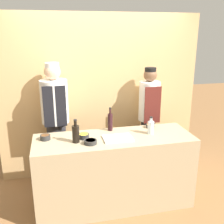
{
  "coord_description": "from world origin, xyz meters",
  "views": [
    {
      "loc": [
        -0.67,
        -2.85,
        2.14
      ],
      "look_at": [
        0.0,
        0.13,
        1.2
      ],
      "focal_mm": 42.0,
      "sensor_mm": 36.0,
      "label": 1
    }
  ],
  "objects_px": {
    "sauce_bowl_orange": "(150,126)",
    "chef_left": "(56,121)",
    "bottle_clear": "(151,127)",
    "sauce_bowl_brown": "(45,137)",
    "chef_right": "(149,117)",
    "sauce_bowl_yellow": "(84,136)",
    "cutting_board": "(118,138)",
    "sauce_bowl_white": "(91,142)",
    "bottle_wine": "(110,122)",
    "bottle_soy": "(76,133)"
  },
  "relations": [
    {
      "from": "bottle_soy",
      "to": "sauce_bowl_white",
      "type": "bearing_deg",
      "value": -27.81
    },
    {
      "from": "cutting_board",
      "to": "bottle_wine",
      "type": "bearing_deg",
      "value": 94.29
    },
    {
      "from": "sauce_bowl_white",
      "to": "chef_left",
      "type": "relative_size",
      "value": 0.08
    },
    {
      "from": "cutting_board",
      "to": "bottle_clear",
      "type": "relative_size",
      "value": 1.55
    },
    {
      "from": "sauce_bowl_brown",
      "to": "bottle_soy",
      "type": "bearing_deg",
      "value": -23.81
    },
    {
      "from": "sauce_bowl_white",
      "to": "bottle_clear",
      "type": "xyz_separation_m",
      "value": [
        0.78,
        0.14,
        0.06
      ]
    },
    {
      "from": "sauce_bowl_white",
      "to": "bottle_wine",
      "type": "bearing_deg",
      "value": 49.33
    },
    {
      "from": "sauce_bowl_orange",
      "to": "bottle_soy",
      "type": "bearing_deg",
      "value": -165.43
    },
    {
      "from": "sauce_bowl_yellow",
      "to": "bottle_clear",
      "type": "relative_size",
      "value": 0.57
    },
    {
      "from": "sauce_bowl_orange",
      "to": "chef_left",
      "type": "bearing_deg",
      "value": 160.28
    },
    {
      "from": "sauce_bowl_white",
      "to": "sauce_bowl_brown",
      "type": "distance_m",
      "value": 0.55
    },
    {
      "from": "cutting_board",
      "to": "chef_right",
      "type": "bearing_deg",
      "value": 47.53
    },
    {
      "from": "chef_left",
      "to": "sauce_bowl_orange",
      "type": "bearing_deg",
      "value": -19.72
    },
    {
      "from": "bottle_soy",
      "to": "chef_left",
      "type": "relative_size",
      "value": 0.16
    },
    {
      "from": "bottle_wine",
      "to": "bottle_clear",
      "type": "xyz_separation_m",
      "value": [
        0.46,
        -0.22,
        -0.03
      ]
    },
    {
      "from": "chef_left",
      "to": "bottle_clear",
      "type": "bearing_deg",
      "value": -29.1
    },
    {
      "from": "sauce_bowl_white",
      "to": "sauce_bowl_brown",
      "type": "xyz_separation_m",
      "value": [
        -0.5,
        0.24,
        0.01
      ]
    },
    {
      "from": "cutting_board",
      "to": "bottle_wine",
      "type": "relative_size",
      "value": 1.12
    },
    {
      "from": "bottle_wine",
      "to": "sauce_bowl_brown",
      "type": "bearing_deg",
      "value": -171.08
    },
    {
      "from": "bottle_wine",
      "to": "bottle_soy",
      "type": "relative_size",
      "value": 1.11
    },
    {
      "from": "chef_left",
      "to": "chef_right",
      "type": "distance_m",
      "value": 1.36
    },
    {
      "from": "bottle_clear",
      "to": "chef_right",
      "type": "bearing_deg",
      "value": 71.67
    },
    {
      "from": "cutting_board",
      "to": "sauce_bowl_yellow",
      "type": "bearing_deg",
      "value": 165.02
    },
    {
      "from": "bottle_wine",
      "to": "bottle_soy",
      "type": "height_order",
      "value": "bottle_wine"
    },
    {
      "from": "bottle_soy",
      "to": "sauce_bowl_brown",
      "type": "bearing_deg",
      "value": 156.19
    },
    {
      "from": "sauce_bowl_orange",
      "to": "bottle_wine",
      "type": "height_order",
      "value": "bottle_wine"
    },
    {
      "from": "sauce_bowl_brown",
      "to": "cutting_board",
      "type": "bearing_deg",
      "value": -11.38
    },
    {
      "from": "sauce_bowl_orange",
      "to": "bottle_wine",
      "type": "bearing_deg",
      "value": 177.86
    },
    {
      "from": "cutting_board",
      "to": "bottle_soy",
      "type": "height_order",
      "value": "bottle_soy"
    },
    {
      "from": "sauce_bowl_orange",
      "to": "sauce_bowl_brown",
      "type": "height_order",
      "value": "sauce_bowl_brown"
    },
    {
      "from": "sauce_bowl_brown",
      "to": "bottle_clear",
      "type": "relative_size",
      "value": 0.54
    },
    {
      "from": "bottle_wine",
      "to": "bottle_clear",
      "type": "relative_size",
      "value": 1.39
    },
    {
      "from": "sauce_bowl_brown",
      "to": "bottle_clear",
      "type": "xyz_separation_m",
      "value": [
        1.28,
        -0.09,
        0.05
      ]
    },
    {
      "from": "sauce_bowl_brown",
      "to": "chef_right",
      "type": "height_order",
      "value": "chef_right"
    },
    {
      "from": "sauce_bowl_yellow",
      "to": "sauce_bowl_white",
      "type": "xyz_separation_m",
      "value": [
        0.05,
        -0.17,
        -0.01
      ]
    },
    {
      "from": "sauce_bowl_brown",
      "to": "chef_left",
      "type": "xyz_separation_m",
      "value": [
        0.13,
        0.54,
        0.0
      ]
    },
    {
      "from": "cutting_board",
      "to": "bottle_clear",
      "type": "bearing_deg",
      "value": 9.66
    },
    {
      "from": "bottle_clear",
      "to": "chef_left",
      "type": "distance_m",
      "value": 1.31
    },
    {
      "from": "chef_right",
      "to": "sauce_bowl_brown",
      "type": "bearing_deg",
      "value": -159.91
    },
    {
      "from": "bottle_soy",
      "to": "chef_right",
      "type": "relative_size",
      "value": 0.17
    },
    {
      "from": "bottle_clear",
      "to": "sauce_bowl_brown",
      "type": "bearing_deg",
      "value": 175.82
    },
    {
      "from": "sauce_bowl_yellow",
      "to": "cutting_board",
      "type": "xyz_separation_m",
      "value": [
        0.39,
        -0.1,
        -0.02
      ]
    },
    {
      "from": "cutting_board",
      "to": "bottle_soy",
      "type": "xyz_separation_m",
      "value": [
        -0.49,
        0.02,
        0.1
      ]
    },
    {
      "from": "bottle_wine",
      "to": "bottle_soy",
      "type": "xyz_separation_m",
      "value": [
        -0.47,
        -0.28,
        -0.01
      ]
    },
    {
      "from": "bottle_soy",
      "to": "chef_left",
      "type": "distance_m",
      "value": 0.73
    },
    {
      "from": "bottle_soy",
      "to": "chef_right",
      "type": "distance_m",
      "value": 1.34
    },
    {
      "from": "sauce_bowl_white",
      "to": "bottle_clear",
      "type": "height_order",
      "value": "bottle_clear"
    },
    {
      "from": "sauce_bowl_yellow",
      "to": "sauce_bowl_brown",
      "type": "height_order",
      "value": "sauce_bowl_brown"
    },
    {
      "from": "sauce_bowl_brown",
      "to": "chef_left",
      "type": "distance_m",
      "value": 0.56
    },
    {
      "from": "bottle_wine",
      "to": "bottle_clear",
      "type": "height_order",
      "value": "bottle_wine"
    }
  ]
}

